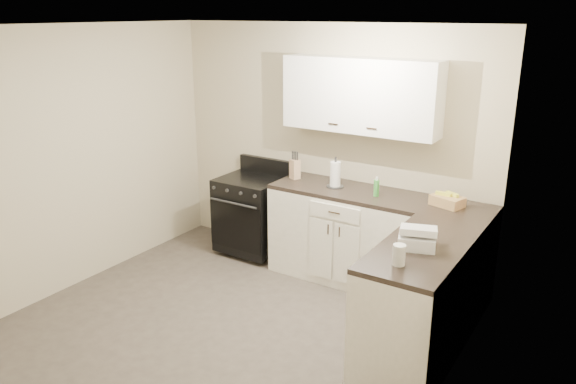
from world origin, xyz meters
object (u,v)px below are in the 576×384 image
Objects in this scene: paper_towel at (335,174)px; wicker_basket at (447,201)px; countertop_grill at (417,241)px; stove at (251,214)px; knife_block at (295,169)px.

paper_towel is 1.12m from wicker_basket.
paper_towel is 1.56m from countertop_grill.
stove is 3.20× the size of paper_towel.
countertop_grill is at bearing -7.70° from knife_block.
knife_block is 0.49m from paper_towel.
knife_block reaches higher than countertop_grill.
paper_towel reaches higher than countertop_grill.
knife_block reaches higher than wicker_basket.
wicker_basket is (1.60, -0.00, -0.05)m from knife_block.
countertop_grill is (2.22, -0.96, 0.53)m from stove.
knife_block is 1.60m from wicker_basket.
paper_towel is 0.93× the size of wicker_basket.
stove is at bearing 138.45° from countertop_grill.
stove is at bearing -178.36° from wicker_basket.
paper_towel is (0.49, -0.03, 0.03)m from knife_block.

